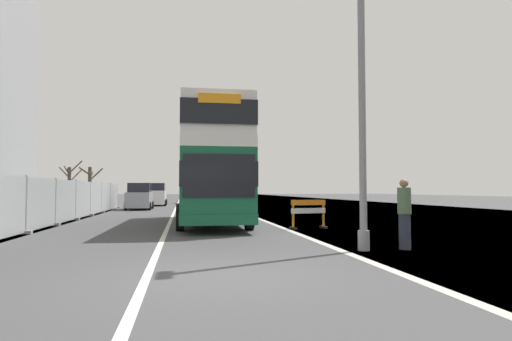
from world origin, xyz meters
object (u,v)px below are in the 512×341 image
at_px(double_decker_bus, 211,166).
at_px(car_receding_far, 193,194).
at_px(pedestrian_at_kerb, 404,214).
at_px(car_receding_mid, 156,195).
at_px(car_oncoming_near, 140,197).
at_px(lamppost_foreground, 362,87).
at_px(roadworks_barrier, 308,211).
at_px(car_far_side, 192,194).

bearing_deg(double_decker_bus, car_receding_far, 90.37).
bearing_deg(pedestrian_at_kerb, car_receding_mid, 104.61).
height_order(car_receding_mid, pedestrian_at_kerb, car_receding_mid).
bearing_deg(car_oncoming_near, lamppost_foreground, -71.77).
height_order(double_decker_bus, roadworks_barrier, double_decker_bus).
distance_m(car_oncoming_near, car_receding_mid, 7.89).
distance_m(double_decker_bus, pedestrian_at_kerb, 10.23).
xyz_separation_m(double_decker_bus, car_receding_mid, (-3.84, 22.34, -1.59)).
height_order(lamppost_foreground, pedestrian_at_kerb, lamppost_foreground).
xyz_separation_m(lamppost_foreground, roadworks_barrier, (0.36, 5.96, -3.42)).
xyz_separation_m(car_far_side, pedestrian_at_kerb, (4.42, -47.43, -0.10)).
relative_size(double_decker_bus, lamppost_foreground, 1.22).
xyz_separation_m(roadworks_barrier, car_far_side, (-3.67, 41.48, 0.32)).
bearing_deg(car_receding_mid, lamppost_foreground, -77.31).
xyz_separation_m(car_receding_mid, car_far_side, (3.77, 16.00, -0.00)).
height_order(car_far_side, pedestrian_at_kerb, car_far_side).
distance_m(car_receding_mid, pedestrian_at_kerb, 32.48).
bearing_deg(lamppost_foreground, car_receding_far, 95.19).
bearing_deg(car_receding_far, pedestrian_at_kerb, -83.13).
distance_m(car_receding_far, car_far_side, 9.71).
height_order(car_receding_mid, car_far_side, car_far_side).
xyz_separation_m(double_decker_bus, car_receding_far, (-0.19, 28.63, -1.52)).
distance_m(double_decker_bus, car_oncoming_near, 15.25).
distance_m(lamppost_foreground, car_receding_far, 38.01).
bearing_deg(car_receding_mid, roadworks_barrier, -73.73).
bearing_deg(car_receding_far, double_decker_bus, -89.63).
bearing_deg(car_receding_far, car_receding_mid, -120.12).
bearing_deg(roadworks_barrier, lamppost_foreground, -93.45).
height_order(lamppost_foreground, car_far_side, lamppost_foreground).
bearing_deg(pedestrian_at_kerb, lamppost_foreground, -179.61).
distance_m(lamppost_foreground, car_oncoming_near, 25.02).
bearing_deg(lamppost_foreground, double_decker_bus, 109.61).
xyz_separation_m(roadworks_barrier, car_oncoming_near, (-8.12, 17.62, 0.27)).
relative_size(car_oncoming_near, car_receding_far, 0.91).
height_order(double_decker_bus, car_oncoming_near, double_decker_bus).
bearing_deg(car_receding_far, car_oncoming_near, -107.02).
height_order(car_oncoming_near, car_far_side, car_far_side).
relative_size(double_decker_bus, car_receding_far, 2.33).
xyz_separation_m(double_decker_bus, pedestrian_at_kerb, (4.36, -9.10, -1.69)).
distance_m(roadworks_barrier, car_oncoming_near, 19.40).
relative_size(double_decker_bus, car_receding_mid, 2.52).
relative_size(lamppost_foreground, car_far_side, 2.16).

